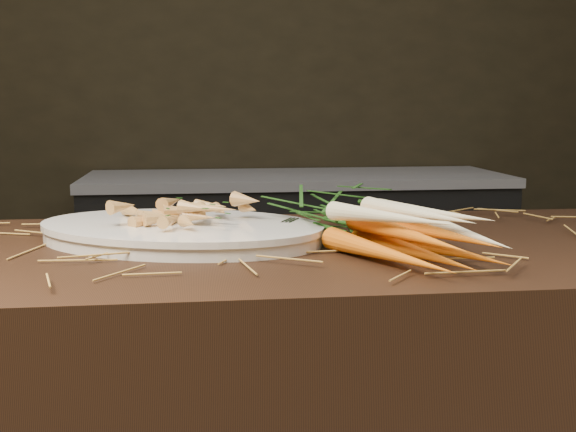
% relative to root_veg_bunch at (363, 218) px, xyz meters
% --- Properties ---
extents(back_counter, '(1.82, 0.62, 0.84)m').
position_rel_root_veg_bunch_xyz_m(back_counter, '(0.15, 1.91, -0.53)').
color(back_counter, black).
rests_on(back_counter, ground).
extents(straw_bedding, '(1.40, 0.60, 0.02)m').
position_rel_root_veg_bunch_xyz_m(straw_bedding, '(-0.15, 0.03, -0.04)').
color(straw_bedding, olive).
rests_on(straw_bedding, main_counter).
extents(root_veg_bunch, '(0.35, 0.56, 0.10)m').
position_rel_root_veg_bunch_xyz_m(root_veg_bunch, '(0.00, 0.00, 0.00)').
color(root_veg_bunch, '#E25F03').
rests_on(root_veg_bunch, main_counter).
extents(serving_platter, '(0.61, 0.51, 0.03)m').
position_rel_root_veg_bunch_xyz_m(serving_platter, '(-0.31, 0.09, -0.04)').
color(serving_platter, white).
rests_on(serving_platter, main_counter).
extents(roasted_veg_heap, '(0.30, 0.27, 0.06)m').
position_rel_root_veg_bunch_xyz_m(roasted_veg_heap, '(-0.31, 0.09, 0.01)').
color(roasted_veg_heap, '#A77635').
rests_on(roasted_veg_heap, serving_platter).
extents(serving_fork, '(0.11, 0.18, 0.00)m').
position_rel_root_veg_bunch_xyz_m(serving_fork, '(-0.15, -0.00, -0.02)').
color(serving_fork, silver).
rests_on(serving_fork, serving_platter).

